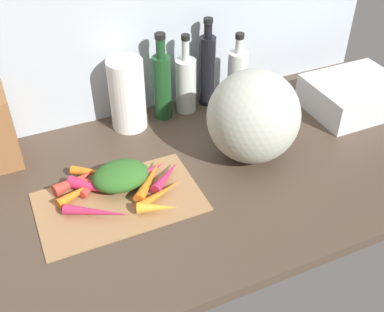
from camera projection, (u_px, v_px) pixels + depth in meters
The scene contains 23 objects.
ground_plane at pixel (182, 180), 132.97cm from camera, with size 170.00×80.00×3.00cm, color #47382B.
wall_back at pixel (130, 23), 141.07cm from camera, with size 170.00×3.00×60.00cm, color #ADB7C1.
cutting_board at pixel (119, 201), 123.40cm from camera, with size 42.41×25.42×0.80cm, color #997047.
carrot_0 at pixel (160, 194), 123.28cm from camera, with size 2.50×2.50×15.34cm, color orange.
carrot_1 at pixel (97, 184), 126.38cm from camera, with size 2.39×2.39×10.12cm, color red.
carrot_2 at pixel (101, 173), 129.69cm from camera, with size 2.56×2.56×16.89cm, color orange.
carrot_3 at pixel (150, 178), 127.75cm from camera, with size 3.08×3.08×17.35cm, color orange.
carrot_4 at pixel (98, 212), 117.82cm from camera, with size 2.70×2.70×17.30cm, color #B2264C.
carrot_5 at pixel (77, 180), 126.83cm from camera, with size 3.35×3.35×13.48cm, color red.
carrot_6 at pixel (97, 181), 127.32cm from camera, with size 2.18×2.18×12.48cm, color red.
carrot_7 at pixel (157, 208), 118.86cm from camera, with size 2.98×2.98×10.12cm, color orange.
carrot_8 at pixel (149, 171), 130.20cm from camera, with size 2.92×2.92×10.59cm, color #B2264C.
carrot_9 at pixel (80, 192), 123.60cm from camera, with size 2.89×2.89×13.33cm, color orange.
carrot_10 at pixel (167, 176), 128.53cm from camera, with size 2.96×2.96×12.89cm, color #B2264C.
carrot_11 at pixel (95, 188), 124.30cm from camera, with size 3.49×3.49×14.93cm, color #B2264C.
carrot_greens_pile at pixel (121, 176), 125.84cm from camera, with size 15.23×11.72×6.44cm, color #2D6023.
winter_squash at pixel (253, 116), 131.39cm from camera, with size 26.27×25.74×26.74cm, color #B2B7A8.
paper_towel_roll at pixel (127, 95), 144.43cm from camera, with size 10.97×10.97×22.80cm, color white.
bottle_0 at pixel (162, 84), 148.42cm from camera, with size 5.76×5.76×28.80cm.
bottle_1 at pixel (186, 84), 152.90cm from camera, with size 6.77×6.77×26.57cm.
bottle_2 at pixel (207, 69), 154.55cm from camera, with size 5.30×5.30×29.94cm.
bottle_3 at pixel (237, 78), 154.90cm from camera, with size 6.42×6.42×25.73cm.
dish_rack at pixel (353, 95), 156.38cm from camera, with size 29.35×23.68×10.23cm, color silver.
Camera 1 is at (-38.22, -92.75, 86.08)cm, focal length 44.26 mm.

